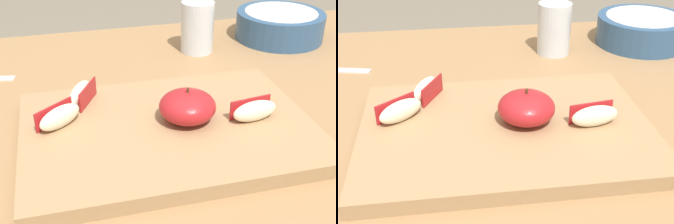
{
  "view_description": "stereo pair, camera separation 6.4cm",
  "coord_description": "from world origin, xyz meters",
  "views": [
    {
      "loc": [
        -0.2,
        -0.63,
        1.12
      ],
      "look_at": [
        -0.06,
        -0.09,
        0.8
      ],
      "focal_mm": 47.88,
      "sensor_mm": 36.0,
      "label": 1
    },
    {
      "loc": [
        -0.13,
        -0.64,
        1.12
      ],
      "look_at": [
        -0.06,
        -0.09,
        0.8
      ],
      "focal_mm": 47.88,
      "sensor_mm": 36.0,
      "label": 2
    }
  ],
  "objects": [
    {
      "name": "dining_table",
      "position": [
        0.0,
        0.0,
        0.64
      ],
      "size": [
        1.16,
        0.81,
        0.76
      ],
      "color": "#9E754C",
      "rests_on": "ground_plane"
    },
    {
      "name": "cutting_board",
      "position": [
        -0.06,
        -0.09,
        0.77
      ],
      "size": [
        0.42,
        0.3,
        0.02
      ],
      "color": "#A37F56",
      "rests_on": "dining_table"
    },
    {
      "name": "apple_half_skin_up",
      "position": [
        -0.03,
        -0.09,
        0.8
      ],
      "size": [
        0.08,
        0.08,
        0.05
      ],
      "color": "#B21E23",
      "rests_on": "cutting_board"
    },
    {
      "name": "apple_wedge_near_knife",
      "position": [
        0.07,
        -0.11,
        0.8
      ],
      "size": [
        0.07,
        0.04,
        0.03
      ],
      "color": "#F4EACC",
      "rests_on": "cutting_board"
    },
    {
      "name": "apple_wedge_back",
      "position": [
        -0.17,
        0.0,
        0.8
      ],
      "size": [
        0.05,
        0.07,
        0.03
      ],
      "color": "#F4EACC",
      "rests_on": "cutting_board"
    },
    {
      "name": "apple_wedge_front",
      "position": [
        -0.21,
        -0.06,
        0.8
      ],
      "size": [
        0.07,
        0.06,
        0.03
      ],
      "color": "#F4EACC",
      "rests_on": "cutting_board"
    },
    {
      "name": "ceramic_fruit_bowl",
      "position": [
        0.29,
        0.24,
        0.79
      ],
      "size": [
        0.19,
        0.19,
        0.06
      ],
      "color": "#2D517A",
      "rests_on": "dining_table"
    },
    {
      "name": "drinking_glass_water",
      "position": [
        0.09,
        0.22,
        0.81
      ],
      "size": [
        0.07,
        0.07,
        0.1
      ],
      "color": "silver",
      "rests_on": "dining_table"
    }
  ]
}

